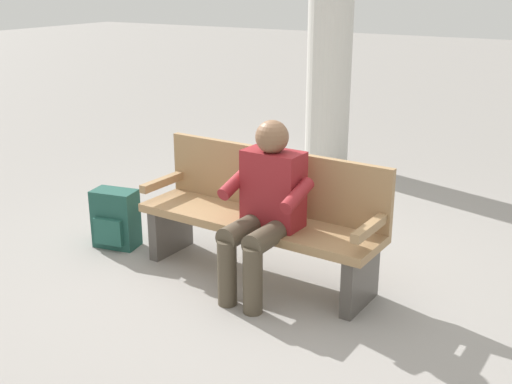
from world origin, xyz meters
The scene contains 5 objects.
ground_plane centered at (0.00, 0.00, 0.00)m, with size 40.00×40.00×0.00m, color gray.
bench_near centered at (0.00, -0.07, 0.46)m, with size 1.82×0.57×0.90m.
person_seated centered at (-0.15, 0.17, 0.63)m, with size 0.59×0.59×1.18m.
backpack centered at (1.25, 0.09, 0.23)m, with size 0.37×0.29×0.47m.
support_pillar centered at (0.79, -2.92, 1.51)m, with size 0.49×0.49×3.03m, color beige.
Camera 1 is at (-2.11, 3.60, 2.05)m, focal length 44.86 mm.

